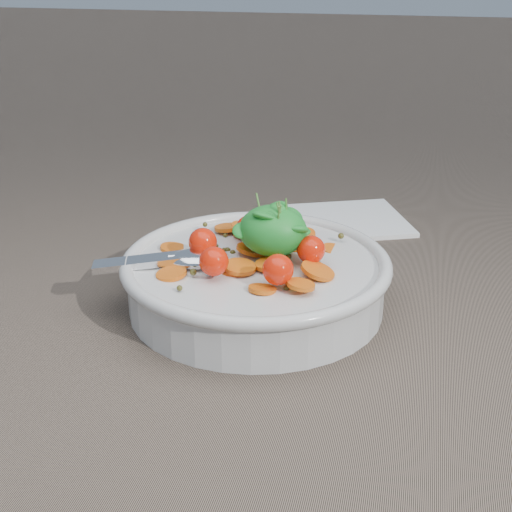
# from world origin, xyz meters

# --- Properties ---
(ground) EXTENTS (6.00, 6.00, 0.00)m
(ground) POSITION_xyz_m (0.00, 0.00, 0.00)
(ground) COLOR #786656
(ground) RESTS_ON ground
(bowl) EXTENTS (0.25, 0.24, 0.10)m
(bowl) POSITION_xyz_m (-0.01, -0.00, 0.03)
(bowl) COLOR silver
(bowl) RESTS_ON ground
(napkin) EXTENTS (0.17, 0.16, 0.01)m
(napkin) POSITION_xyz_m (0.04, 0.23, 0.00)
(napkin) COLOR white
(napkin) RESTS_ON ground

